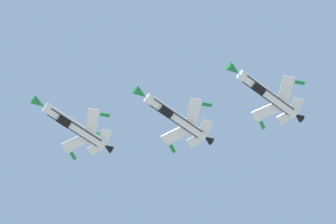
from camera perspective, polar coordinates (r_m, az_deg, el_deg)
name	(u,v)px	position (r m, az deg, el deg)	size (l,w,h in m)	color
fighter_jet_lead	(73,125)	(117.44, -7.75, -1.10)	(15.61, 10.30, 4.38)	silver
fighter_jet_left_wing	(174,116)	(113.92, 0.54, -0.36)	(15.61, 10.21, 4.38)	silver
fighter_jet_right_wing	(266,93)	(114.77, 8.05, 1.52)	(15.61, 10.31, 4.37)	silver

